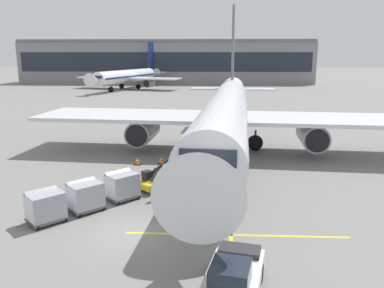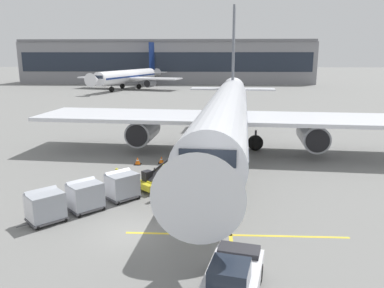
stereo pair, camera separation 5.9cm
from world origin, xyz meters
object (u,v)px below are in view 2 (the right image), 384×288
Objects in this scene: parked_airplane at (226,113)px; safety_cone_engine_keepout at (161,160)px; ground_crew_wingwalker at (164,174)px; distant_airplane at (129,76)px; ground_crew_by_loader at (167,177)px; ground_crew_by_carts at (158,185)px; baggage_cart_third at (45,206)px; safety_cone_wingtip at (138,161)px; ground_crew_marshaller at (117,178)px; belt_loader at (163,176)px; baggage_cart_lead at (122,185)px; baggage_cart_second at (85,195)px; pushback_tug at (232,278)px.

safety_cone_engine_keepout is at bearing -142.93° from parked_airplane.
ground_crew_wingwalker is 0.04× the size of distant_airplane.
ground_crew_by_loader is 85.86m from distant_airplane.
ground_crew_by_carts is (-0.40, -1.75, 0.00)m from ground_crew_by_loader.
ground_crew_wingwalker is 2.73× the size of safety_cone_engine_keepout.
ground_crew_by_carts is (6.02, 3.88, -0.00)m from baggage_cart_third.
ground_crew_by_carts is 2.57× the size of safety_cone_wingtip.
safety_cone_wingtip is at bearing 88.97° from ground_crew_marshaller.
parked_airplane is at bearing 68.29° from ground_crew_by_loader.
baggage_cart_lead is at bearing -134.19° from belt_loader.
baggage_cart_lead is at bearing -147.45° from ground_crew_by_loader.
baggage_cart_second is 1.46× the size of ground_crew_wingwalker.
safety_cone_engine_keepout is (5.10, 12.65, -0.69)m from baggage_cart_third.
safety_cone_wingtip is at bearing -165.77° from safety_cone_engine_keepout.
baggage_cart_second is 1.00× the size of baggage_cart_third.
ground_crew_by_loader is at bearing 6.92° from ground_crew_marshaller.
pushback_tug is 98.66m from distant_airplane.
distant_airplane is at bearing 98.90° from baggage_cart_third.
baggage_cart_second is at bearing -132.22° from baggage_cart_lead.
ground_crew_by_loader is 7.18m from safety_cone_engine_keepout.
safety_cone_engine_keepout is (2.17, 7.45, -0.69)m from ground_crew_marshaller.
distant_airplane is at bearing 104.28° from pushback_tug.
parked_airplane is 9.93× the size of belt_loader.
belt_loader reaches higher than ground_crew_wingwalker.
baggage_cart_lead is 0.07× the size of distant_airplane.
ground_crew_by_loader is at bearing 41.24° from baggage_cart_third.
baggage_cart_third is 8.53m from ground_crew_by_loader.
pushback_tug is 7.42× the size of safety_cone_engine_keepout.
ground_crew_by_loader is at bearing -76.28° from distant_airplane.
distant_airplane is at bearing 101.37° from ground_crew_marshaller.
ground_crew_by_carts is at bearing 32.80° from baggage_cart_third.
belt_loader reaches higher than ground_crew_by_loader.
belt_loader is at bearing 89.63° from ground_crew_by_carts.
baggage_cart_lead is 1.00× the size of baggage_cart_third.
baggage_cart_second is at bearing -121.11° from parked_airplane.
baggage_cart_second is 3.61m from ground_crew_marshaller.
ground_crew_by_loader reaches higher than safety_cone_wingtip.
baggage_cart_lead reaches higher than safety_cone_wingtip.
pushback_tug is at bearing -75.72° from distant_airplane.
ground_crew_by_loader is 7.36m from safety_cone_wingtip.
belt_loader is 1.90× the size of baggage_cart_lead.
baggage_cart_lead is (-2.45, -2.52, 0.16)m from belt_loader.
ground_crew_wingwalker is at bearing 44.82° from baggage_cart_lead.
baggage_cart_third is 5.97m from ground_crew_marshaller.
pushback_tug is at bearing -71.96° from ground_crew_by_loader.
safety_cone_engine_keepout is at bearing 14.23° from safety_cone_wingtip.
baggage_cart_third is at bearing 147.66° from pushback_tug.
belt_loader reaches higher than safety_cone_engine_keepout.
safety_cone_wingtip is (-7.34, 18.71, -0.50)m from pushback_tug.
safety_cone_wingtip is (1.30, 10.34, -0.67)m from baggage_cart_second.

